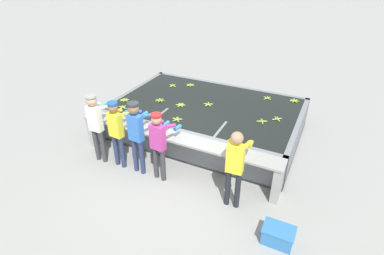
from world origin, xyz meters
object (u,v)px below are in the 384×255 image
(worker_0, at_px, (96,122))
(banana_bunch_floating_9, at_px, (124,100))
(worker_1, at_px, (117,128))
(worker_2, at_px, (137,131))
(banana_bunch_floating_2, at_px, (267,98))
(banana_bunch_floating_11, at_px, (262,121))
(worker_4, at_px, (235,163))
(crate, at_px, (278,235))
(banana_bunch_floating_7, at_px, (160,100))
(banana_bunch_floating_10, at_px, (208,104))
(banana_bunch_floating_5, at_px, (294,101))
(banana_bunch_floating_6, at_px, (177,119))
(banana_bunch_floating_0, at_px, (277,119))
(knife_1, at_px, (142,128))
(knife_0, at_px, (234,148))
(worker_3, at_px, (159,141))
(banana_bunch_floating_3, at_px, (123,107))
(banana_bunch_floating_1, at_px, (173,86))
(banana_bunch_floating_4, at_px, (190,85))

(worker_0, xyz_separation_m, banana_bunch_floating_9, (-0.41, 1.55, -0.18))
(worker_1, height_order, worker_2, worker_2)
(banana_bunch_floating_2, distance_m, banana_bunch_floating_11, 1.42)
(worker_4, bearing_deg, crate, -27.45)
(banana_bunch_floating_7, bearing_deg, banana_bunch_floating_10, 14.97)
(banana_bunch_floating_5, xyz_separation_m, banana_bunch_floating_6, (-2.40, -2.39, 0.00))
(worker_2, bearing_deg, banana_bunch_floating_2, 59.10)
(banana_bunch_floating_7, bearing_deg, banana_bunch_floating_2, 28.88)
(banana_bunch_floating_5, distance_m, crate, 4.27)
(banana_bunch_floating_0, bearing_deg, banana_bunch_floating_9, -169.35)
(worker_0, xyz_separation_m, worker_2, (1.10, 0.04, 0.02))
(worker_4, height_order, banana_bunch_floating_10, worker_4)
(banana_bunch_floating_2, bearing_deg, worker_0, -132.38)
(worker_0, height_order, worker_1, worker_0)
(knife_1, bearing_deg, banana_bunch_floating_11, 32.53)
(banana_bunch_floating_2, bearing_deg, crate, -72.40)
(knife_0, bearing_deg, worker_4, -69.86)
(worker_2, xyz_separation_m, banana_bunch_floating_6, (0.35, 1.17, -0.20))
(worker_3, xyz_separation_m, banana_bunch_floating_3, (-1.82, 1.11, -0.10))
(banana_bunch_floating_1, distance_m, banana_bunch_floating_4, 0.55)
(worker_4, relative_size, banana_bunch_floating_10, 6.17)
(worker_2, xyz_separation_m, worker_4, (2.28, -0.08, -0.05))
(worker_2, relative_size, knife_1, 5.69)
(worker_1, distance_m, banana_bunch_floating_1, 3.04)
(banana_bunch_floating_4, bearing_deg, banana_bunch_floating_1, -148.17)
(banana_bunch_floating_5, bearing_deg, knife_0, -103.58)
(banana_bunch_floating_7, relative_size, banana_bunch_floating_9, 1.00)
(worker_1, xyz_separation_m, banana_bunch_floating_1, (-0.27, 3.03, -0.13))
(worker_2, relative_size, banana_bunch_floating_7, 6.29)
(banana_bunch_floating_10, bearing_deg, banana_bunch_floating_2, 39.75)
(banana_bunch_floating_0, distance_m, banana_bunch_floating_3, 4.00)
(worker_0, xyz_separation_m, banana_bunch_floating_6, (1.45, 1.21, -0.18))
(banana_bunch_floating_1, relative_size, banana_bunch_floating_10, 1.01)
(banana_bunch_floating_9, height_order, knife_0, banana_bunch_floating_9)
(worker_3, relative_size, banana_bunch_floating_3, 5.80)
(banana_bunch_floating_2, height_order, crate, banana_bunch_floating_2)
(banana_bunch_floating_4, height_order, banana_bunch_floating_11, same)
(worker_1, xyz_separation_m, knife_0, (2.58, 0.59, -0.13))
(banana_bunch_floating_5, bearing_deg, knife_1, -133.25)
(worker_3, relative_size, crate, 2.97)
(worker_0, relative_size, knife_1, 5.58)
(banana_bunch_floating_11, bearing_deg, banana_bunch_floating_3, -165.92)
(worker_1, distance_m, knife_0, 2.65)
(knife_1, bearing_deg, banana_bunch_floating_2, 53.12)
(worker_2, distance_m, banana_bunch_floating_5, 4.50)
(worker_2, xyz_separation_m, banana_bunch_floating_1, (-0.82, 3.03, -0.20))
(worker_2, bearing_deg, banana_bunch_floating_9, 134.94)
(banana_bunch_floating_10, height_order, crate, banana_bunch_floating_10)
(worker_1, height_order, banana_bunch_floating_0, worker_1)
(banana_bunch_floating_4, relative_size, crate, 0.51)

